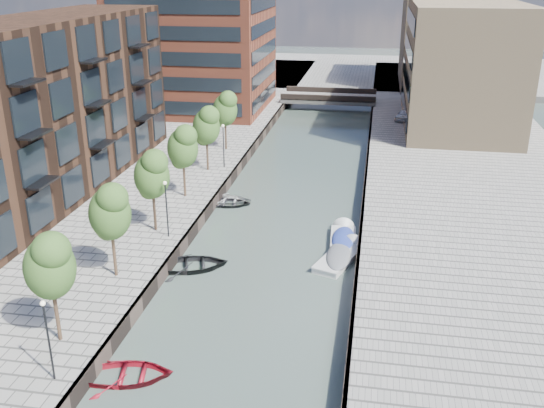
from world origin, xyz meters
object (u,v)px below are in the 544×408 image
(tree_5, at_px, (206,125))
(sloop_2, at_px, (128,379))
(tree_6, at_px, (225,108))
(car, at_px, (405,115))
(tree_3, at_px, (152,173))
(sloop_4, at_px, (227,205))
(bridge, at_px, (329,98))
(sloop_3, at_px, (227,202))
(tree_1, at_px, (49,264))
(tree_2, at_px, (110,210))
(motorboat_3, at_px, (343,239))
(tree_4, at_px, (183,146))
(motorboat_4, at_px, (341,256))
(sloop_1, at_px, (191,268))

(tree_5, height_order, sloop_2, tree_5)
(tree_6, relative_size, car, 1.50)
(tree_3, distance_m, sloop_4, 10.15)
(sloop_2, bearing_deg, tree_5, -4.89)
(bridge, xyz_separation_m, sloop_3, (-5.36, -38.30, -1.39))
(car, bearing_deg, tree_1, -86.48)
(tree_1, xyz_separation_m, tree_3, (0.00, 14.00, 0.00))
(tree_2, bearing_deg, motorboat_3, 35.18)
(tree_4, xyz_separation_m, sloop_3, (3.14, 1.70, -5.31))
(tree_3, bearing_deg, tree_6, 90.00)
(tree_4, xyz_separation_m, sloop_4, (3.30, 1.00, -5.31))
(tree_5, distance_m, sloop_2, 29.96)
(tree_6, bearing_deg, motorboat_4, -57.99)
(tree_1, height_order, tree_6, same)
(motorboat_4, bearing_deg, sloop_3, 138.26)
(sloop_2, distance_m, sloop_3, 23.92)
(tree_3, distance_m, tree_4, 7.00)
(tree_1, relative_size, sloop_3, 1.42)
(tree_1, bearing_deg, tree_6, 90.00)
(bridge, height_order, tree_6, tree_6)
(sloop_4, bearing_deg, tree_5, 24.99)
(sloop_1, xyz_separation_m, motorboat_4, (9.73, 3.08, 0.21))
(tree_5, relative_size, motorboat_3, 1.14)
(sloop_1, bearing_deg, sloop_2, 163.20)
(sloop_2, bearing_deg, sloop_3, -10.62)
(motorboat_3, bearing_deg, car, 81.21)
(tree_6, xyz_separation_m, motorboat_4, (13.43, -21.48, -5.10))
(sloop_2, bearing_deg, sloop_1, -11.07)
(tree_3, height_order, sloop_3, tree_3)
(tree_3, distance_m, tree_6, 21.00)
(sloop_3, height_order, motorboat_3, motorboat_3)
(bridge, relative_size, motorboat_3, 2.48)
(tree_3, xyz_separation_m, sloop_1, (3.70, -3.56, -5.31))
(tree_4, relative_size, car, 1.50)
(sloop_3, xyz_separation_m, motorboat_4, (10.28, -9.17, 0.21))
(tree_1, distance_m, tree_6, 35.00)
(tree_3, height_order, sloop_1, tree_3)
(sloop_4, bearing_deg, sloop_1, 178.11)
(tree_5, relative_size, motorboat_4, 1.08)
(tree_1, relative_size, motorboat_4, 1.08)
(tree_2, distance_m, car, 48.00)
(tree_4, relative_size, sloop_1, 1.20)
(sloop_4, xyz_separation_m, car, (15.42, 29.05, 1.67))
(tree_5, bearing_deg, tree_4, -90.00)
(tree_2, xyz_separation_m, motorboat_3, (13.37, 9.42, -5.10))
(sloop_2, xyz_separation_m, sloop_3, (-0.90, 23.90, 0.00))
(tree_6, relative_size, motorboat_4, 1.08)
(tree_6, height_order, motorboat_4, tree_6)
(sloop_4, relative_size, motorboat_3, 0.77)
(tree_3, bearing_deg, car, 63.19)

